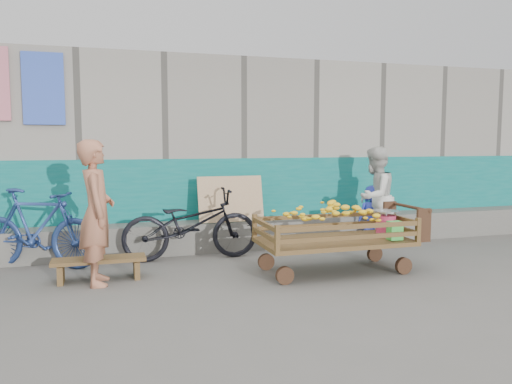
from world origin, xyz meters
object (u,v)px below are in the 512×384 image
object	(u,v)px
bench	(99,264)
bicycle_dark	(191,224)
bicycle_blue	(36,229)
woman	(375,197)
banana_cart	(332,225)
vendor_man	(97,213)
child	(372,216)

from	to	relation	value
bench	bicycle_dark	distance (m)	1.47
bicycle_blue	woman	bearing A→B (deg)	-66.43
woman	bicycle_blue	size ratio (longest dim) A/B	0.90
bicycle_dark	banana_cart	bearing A→B (deg)	-125.55
vendor_man	child	size ratio (longest dim) A/B	1.73
vendor_man	bicycle_blue	size ratio (longest dim) A/B	0.96
bench	vendor_man	size ratio (longest dim) A/B	0.65
bench	bicycle_dark	world-z (taller)	bicycle_dark
banana_cart	bicycle_dark	bearing A→B (deg)	142.62
child	bicycle_blue	bearing A→B (deg)	4.76
child	bicycle_dark	xyz separation A→B (m)	(-2.94, -0.10, 0.01)
bench	bicycle_blue	distance (m)	1.19
bicycle_blue	child	bearing A→B (deg)	-65.71
woman	bench	bearing A→B (deg)	-23.16
banana_cart	bicycle_blue	world-z (taller)	bicycle_blue
banana_cart	bicycle_blue	bearing A→B (deg)	159.99
bench	bicycle_dark	xyz separation A→B (m)	(1.23, 0.74, 0.30)
bicycle_dark	child	bearing A→B (deg)	-86.27
woman	child	bearing A→B (deg)	-123.72
bench	vendor_man	xyz separation A→B (m)	(-0.01, -0.16, 0.64)
vendor_man	bicycle_blue	distance (m)	1.30
bicycle_dark	bench	bearing A→B (deg)	122.86
bench	child	size ratio (longest dim) A/B	1.12
woman	bicycle_blue	xyz separation A→B (m)	(-4.95, 0.06, -0.26)
woman	bicycle_dark	bearing A→B (deg)	-33.04
child	vendor_man	bearing A→B (deg)	18.16
child	bicycle_blue	size ratio (longest dim) A/B	0.55
woman	vendor_man	bearing A→B (deg)	-21.13
banana_cart	vendor_man	bearing A→B (deg)	173.57
banana_cart	vendor_man	distance (m)	2.87
bench	bicycle_blue	xyz separation A→B (m)	(-0.78, 0.84, 0.33)
vendor_man	woman	bearing A→B (deg)	-76.95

